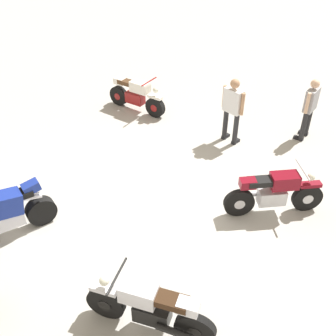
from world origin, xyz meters
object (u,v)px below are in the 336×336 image
at_px(motorcycle_blue_sportbike, 3,213).
at_px(person_in_white_shirt, 233,107).
at_px(motorcycle_cream_vintage, 136,95).
at_px(person_in_gray_shirt, 310,106).
at_px(motorcycle_silver_cruiser, 150,308).
at_px(motorcycle_maroon_cruiser, 274,193).

relative_size(motorcycle_blue_sportbike, person_in_white_shirt, 1.07).
bearing_deg(motorcycle_cream_vintage, person_in_gray_shirt, 14.92).
distance_m(motorcycle_blue_sportbike, motorcycle_silver_cruiser, 3.49).
relative_size(motorcycle_silver_cruiser, motorcycle_cream_vintage, 1.04).
bearing_deg(person_in_white_shirt, motorcycle_maroon_cruiser, -121.91).
xyz_separation_m(motorcycle_silver_cruiser, motorcycle_cream_vintage, (-5.46, -4.68, -0.03)).
distance_m(motorcycle_silver_cruiser, motorcycle_maroon_cruiser, 3.63).
bearing_deg(motorcycle_maroon_cruiser, person_in_gray_shirt, 56.86).
distance_m(motorcycle_blue_sportbike, person_in_white_shirt, 5.88).
height_order(motorcycle_blue_sportbike, motorcycle_silver_cruiser, motorcycle_blue_sportbike).
height_order(motorcycle_silver_cruiser, motorcycle_cream_vintage, motorcycle_silver_cruiser).
height_order(motorcycle_cream_vintage, motorcycle_maroon_cruiser, motorcycle_maroon_cruiser).
relative_size(motorcycle_blue_sportbike, motorcycle_maroon_cruiser, 1.15).
bearing_deg(motorcycle_maroon_cruiser, motorcycle_cream_vintage, 118.31).
distance_m(person_in_gray_shirt, person_in_white_shirt, 2.02).
distance_m(motorcycle_silver_cruiser, motorcycle_cream_vintage, 7.19).
bearing_deg(motorcycle_maroon_cruiser, motorcycle_silver_cruiser, -138.70).
bearing_deg(motorcycle_silver_cruiser, person_in_gray_shirt, -106.68).
relative_size(motorcycle_cream_vintage, motorcycle_maroon_cruiser, 1.19).
bearing_deg(person_in_gray_shirt, motorcycle_silver_cruiser, 91.97).
distance_m(motorcycle_silver_cruiser, person_in_gray_shirt, 6.86).
distance_m(motorcycle_blue_sportbike, person_in_gray_shirt, 7.68).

